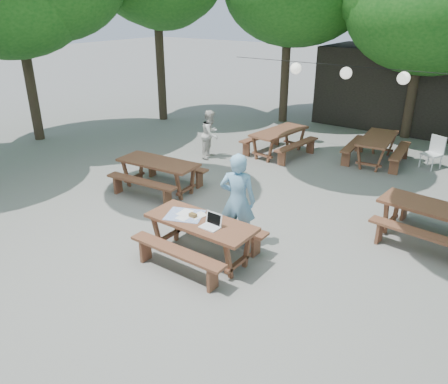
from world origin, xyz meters
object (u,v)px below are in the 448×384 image
Objects in this scene: main_picnic_table at (201,239)px; plastic_chair at (431,159)px; second_person at (211,134)px; picnic_table_nw at (159,175)px; woman at (238,201)px.

plastic_chair is (2.26, 7.41, -0.13)m from main_picnic_table.
plastic_chair is at bearing -74.34° from second_person.
woman is (3.04, -1.06, 0.53)m from picnic_table_nw.
main_picnic_table is 2.22× the size of plastic_chair.
woman is 2.03× the size of plastic_chair.
woman is at bearing 71.81° from main_picnic_table.
second_person is at bearing -68.75° from woman.
picnic_table_nw is 1.46× the size of second_person.
main_picnic_table is at bearing -155.81° from second_person.
plastic_chair is (2.00, 6.64, -0.66)m from woman.
main_picnic_table is 1.41× the size of second_person.
plastic_chair is (5.54, 2.84, -0.45)m from second_person.
woman is (0.25, 0.78, 0.53)m from main_picnic_table.
second_person is at bearing 95.17° from picnic_table_nw.
main_picnic_table is 5.63m from second_person.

